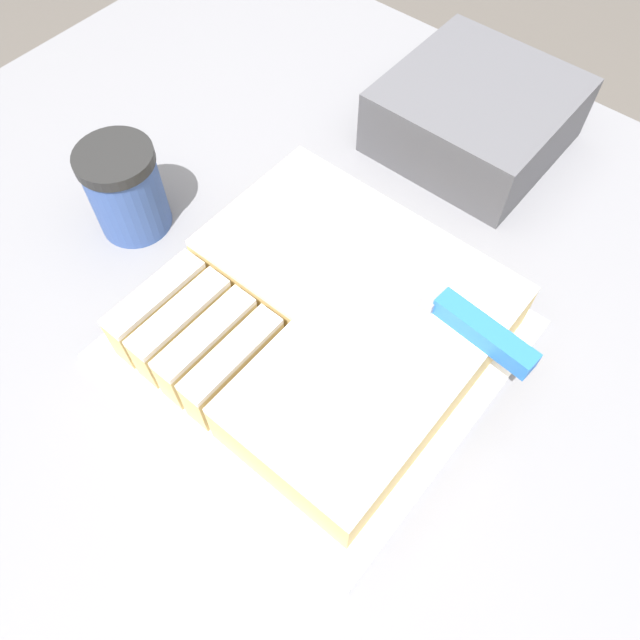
{
  "coord_description": "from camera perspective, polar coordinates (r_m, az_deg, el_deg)",
  "views": [
    {
      "loc": [
        0.18,
        -0.26,
        1.49
      ],
      "look_at": [
        -0.04,
        0.0,
        0.95
      ],
      "focal_mm": 35.0,
      "sensor_mm": 36.0,
      "label": 1
    }
  ],
  "objects": [
    {
      "name": "knife",
      "position": [
        0.61,
        11.56,
        1.17
      ],
      "size": [
        0.33,
        0.05,
        0.02
      ],
      "rotation": [
        0.0,
        0.0,
        3.06
      ],
      "color": "silver",
      "rests_on": "cake"
    },
    {
      "name": "cake",
      "position": [
        0.64,
        0.57,
        0.05
      ],
      "size": [
        0.32,
        0.31,
        0.07
      ],
      "color": "tan",
      "rests_on": "cake_board"
    },
    {
      "name": "coffee_cup",
      "position": [
        0.76,
        -17.35,
        11.3
      ],
      "size": [
        0.09,
        0.09,
        0.11
      ],
      "color": "#334C8C",
      "rests_on": "countertop"
    },
    {
      "name": "countertop",
      "position": [
        1.08,
        1.63,
        -15.27
      ],
      "size": [
        1.4,
        1.1,
        0.91
      ],
      "color": "slate",
      "rests_on": "ground_plane"
    },
    {
      "name": "storage_box",
      "position": [
        0.86,
        14.03,
        17.67
      ],
      "size": [
        0.22,
        0.22,
        0.09
      ],
      "color": "#47474C",
      "rests_on": "countertop"
    },
    {
      "name": "ground_plane",
      "position": [
        1.52,
        1.19,
        -20.17
      ],
      "size": [
        8.0,
        8.0,
        0.0
      ],
      "primitive_type": "plane",
      "color": "#4C4742"
    },
    {
      "name": "cake_board",
      "position": [
        0.67,
        0.0,
        -1.6
      ],
      "size": [
        0.36,
        0.35,
        0.01
      ],
      "color": "white",
      "rests_on": "countertop"
    }
  ]
}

